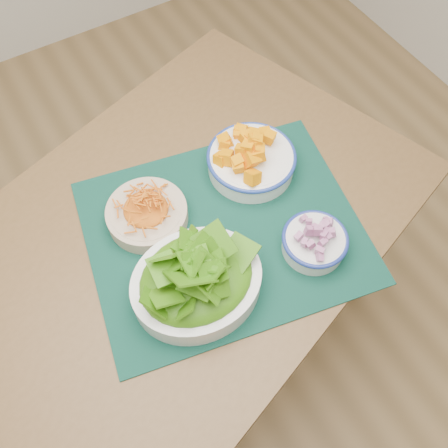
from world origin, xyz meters
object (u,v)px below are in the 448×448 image
at_px(placemat, 224,231).
at_px(squash_bowl, 252,157).
at_px(lettuce_bowl, 196,278).
at_px(carrot_bowl, 147,212).
at_px(onion_bowl, 315,240).
at_px(table, 177,254).

bearing_deg(placemat, squash_bowl, 49.89).
relative_size(placemat, lettuce_bowl, 2.10).
height_order(carrot_bowl, squash_bowl, squash_bowl).
height_order(carrot_bowl, lettuce_bowl, lettuce_bowl).
bearing_deg(squash_bowl, onion_bowl, -90.17).
xyz_separation_m(table, placemat, (0.10, -0.06, 0.11)).
distance_m(carrot_bowl, onion_bowl, 0.37).
xyz_separation_m(table, lettuce_bowl, (-0.02, -0.15, 0.17)).
bearing_deg(carrot_bowl, lettuce_bowl, -86.96).
bearing_deg(squash_bowl, lettuce_bowl, -141.61).
bearing_deg(table, placemat, -48.88).
relative_size(carrot_bowl, onion_bowl, 1.40).
bearing_deg(carrot_bowl, squash_bowl, 0.53).
bearing_deg(placemat, onion_bowl, -32.53).
relative_size(table, onion_bowl, 9.51).
distance_m(table, carrot_bowl, 0.15).
height_order(placemat, lettuce_bowl, lettuce_bowl).
relative_size(table, placemat, 2.27).
bearing_deg(squash_bowl, carrot_bowl, -179.47).
height_order(squash_bowl, lettuce_bowl, lettuce_bowl).
distance_m(placemat, carrot_bowl, 0.18).
xyz_separation_m(placemat, onion_bowl, (0.14, -0.14, 0.04)).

